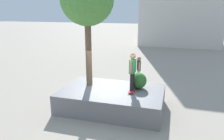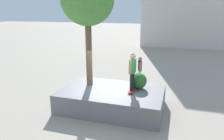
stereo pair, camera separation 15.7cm
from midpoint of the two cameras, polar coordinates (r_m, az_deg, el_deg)
ground_plane at (r=10.16m, az=0.57°, el=-9.28°), size 120.00×120.00×0.00m
planter_ledge at (r=9.74m, az=0.46°, el=-7.59°), size 4.45×2.87×0.87m
plaza_tree at (r=9.71m, az=-6.01°, el=17.88°), size 2.31×2.31×5.00m
boxwood_shrub at (r=9.69m, az=7.47°, el=-2.81°), size 0.72×0.72×0.72m
skateboard at (r=9.40m, az=5.74°, el=-5.31°), size 0.24×0.81×0.07m
skateboarder at (r=9.11m, az=5.90°, el=0.23°), size 0.25×0.54×1.60m
bystander_watching at (r=13.14m, az=7.66°, el=0.61°), size 0.29×0.51×1.57m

